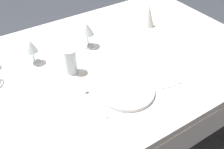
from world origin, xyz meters
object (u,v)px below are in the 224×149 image
(spoon_soup, at_px, (152,71))
(drink_tumbler, at_px, (71,63))
(dinner_knife, at_px, (151,76))
(spoon_dessert, at_px, (156,70))
(spoon_tea, at_px, (162,69))
(wine_glass_centre, at_px, (87,30))
(fork_outer, at_px, (94,101))
(wine_glass_right, at_px, (31,47))
(napkin_folded, at_px, (149,16))
(dinner_plate, at_px, (126,90))

(spoon_soup, height_order, drink_tumbler, drink_tumbler)
(dinner_knife, height_order, spoon_soup, spoon_soup)
(spoon_dessert, xyz_separation_m, spoon_tea, (0.03, -0.01, -0.00))
(spoon_soup, bearing_deg, wine_glass_centre, 112.69)
(dinner_knife, bearing_deg, drink_tumbler, 141.43)
(fork_outer, height_order, wine_glass_centre, wine_glass_centre)
(fork_outer, height_order, spoon_dessert, spoon_dessert)
(spoon_tea, distance_m, drink_tumbler, 0.47)
(wine_glass_right, distance_m, napkin_folded, 0.75)
(drink_tumbler, bearing_deg, spoon_dessert, -31.00)
(dinner_plate, distance_m, spoon_tea, 0.26)
(dinner_knife, height_order, drink_tumbler, drink_tumbler)
(spoon_soup, distance_m, wine_glass_centre, 0.43)
(dinner_plate, height_order, napkin_folded, napkin_folded)
(dinner_knife, bearing_deg, dinner_plate, -172.26)
(dinner_plate, bearing_deg, wine_glass_right, 121.85)
(dinner_knife, bearing_deg, wine_glass_centre, 107.46)
(spoon_tea, relative_size, drink_tumbler, 1.62)
(fork_outer, xyz_separation_m, wine_glass_centre, (0.19, 0.40, 0.10))
(dinner_plate, height_order, drink_tumbler, drink_tumbler)
(spoon_dessert, distance_m, wine_glass_right, 0.64)
(napkin_folded, bearing_deg, spoon_soup, -125.90)
(napkin_folded, bearing_deg, drink_tumbler, -165.50)
(spoon_soup, relative_size, spoon_dessert, 0.97)
(spoon_tea, height_order, drink_tumbler, drink_tumbler)
(spoon_dessert, distance_m, wine_glass_centre, 0.43)
(spoon_soup, bearing_deg, drink_tumbler, 146.96)
(drink_tumbler, bearing_deg, napkin_folded, 14.50)
(wine_glass_right, height_order, drink_tumbler, wine_glass_right)
(fork_outer, height_order, spoon_tea, spoon_tea)
(spoon_dessert, height_order, spoon_tea, same)
(spoon_dessert, distance_m, drink_tumbler, 0.43)
(dinner_knife, height_order, spoon_dessert, spoon_dessert)
(dinner_knife, height_order, wine_glass_centre, wine_glass_centre)
(spoon_soup, distance_m, wine_glass_right, 0.62)
(dinner_knife, relative_size, spoon_tea, 0.99)
(spoon_soup, xyz_separation_m, drink_tumbler, (-0.34, 0.22, 0.05))
(spoon_soup, xyz_separation_m, wine_glass_right, (-0.47, 0.40, 0.09))
(spoon_soup, bearing_deg, napkin_folded, 54.10)
(spoon_soup, xyz_separation_m, wine_glass_centre, (-0.16, 0.38, 0.10))
(dinner_plate, height_order, spoon_soup, dinner_plate)
(spoon_soup, distance_m, napkin_folded, 0.48)
(wine_glass_right, height_order, napkin_folded, napkin_folded)
(wine_glass_right, relative_size, drink_tumbler, 1.04)
(dinner_plate, relative_size, wine_glass_centre, 1.79)
(spoon_tea, bearing_deg, drink_tumbler, 149.82)
(dinner_knife, xyz_separation_m, spoon_dessert, (0.06, 0.03, 0.00))
(dinner_knife, height_order, wine_glass_right, wine_glass_right)
(dinner_knife, bearing_deg, napkin_folded, 52.85)
(dinner_knife, bearing_deg, fork_outer, 179.07)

